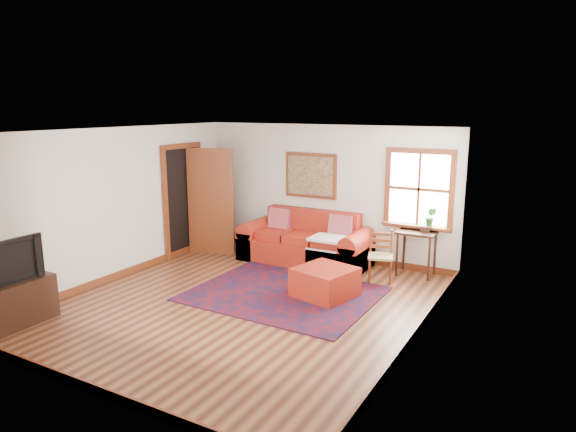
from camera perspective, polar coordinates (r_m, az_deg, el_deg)
The scene contains 13 objects.
ground at distance 7.63m, azimuth -4.88°, elevation -9.70°, with size 5.50×5.50×0.00m, color #441F12.
room_envelope at distance 7.19m, azimuth -5.05°, elevation 2.63°, with size 5.04×5.54×2.52m.
window at distance 8.96m, azimuth 14.46°, elevation 2.00°, with size 1.18×0.20×1.38m.
doorway at distance 9.99m, azimuth -9.76°, elevation 1.81°, with size 0.89×1.08×2.14m.
framed_artwork at distance 9.66m, azimuth 2.52°, elevation 4.51°, with size 1.05×0.07×0.85m.
persian_rug at distance 7.96m, azimuth -0.50°, elevation -8.63°, with size 2.74×2.19×0.02m, color #540C11.
red_leather_sofa at distance 9.48m, azimuth 2.02°, elevation -3.29°, with size 2.38×0.98×0.93m.
red_ottoman at distance 7.82m, azimuth 4.12°, elevation -7.38°, with size 0.79×0.79×0.45m, color maroon.
side_table at distance 8.93m, azimuth 14.13°, elevation -2.43°, with size 0.64×0.48×0.77m.
ladder_back_chair at distance 8.57m, azimuth 10.26°, elevation -4.17°, with size 0.49×0.48×0.85m.
media_cabinet at distance 7.69m, azimuth -28.52°, elevation -8.61°, with size 0.49×1.10×0.60m, color black.
television at distance 7.47m, azimuth -29.28°, elevation -4.49°, with size 1.02×0.13×0.58m, color black.
candle_hurricane at distance 7.71m, azimuth -26.41°, elevation -5.32°, with size 0.12×0.12×0.18m.
Camera 1 is at (4.00, -5.84, 2.84)m, focal length 32.00 mm.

